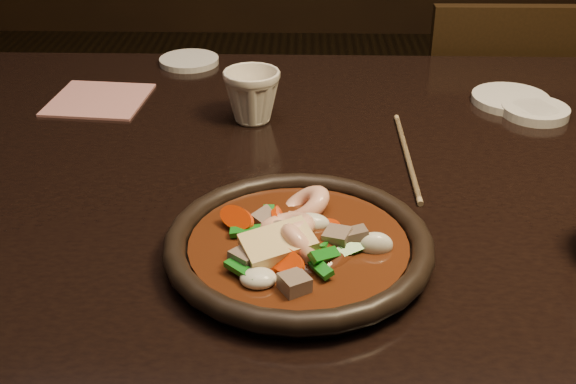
{
  "coord_description": "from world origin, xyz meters",
  "views": [
    {
      "loc": [
        -0.17,
        -0.9,
        1.21
      ],
      "look_at": [
        -0.19,
        -0.18,
        0.8
      ],
      "focal_mm": 45.0,
      "sensor_mm": 36.0,
      "label": 1
    }
  ],
  "objects_px": {
    "table": "(419,209)",
    "plate": "(299,246)",
    "tea_cup": "(252,95)",
    "chair": "(491,156)"
  },
  "relations": [
    {
      "from": "table",
      "to": "tea_cup",
      "type": "xyz_separation_m",
      "value": [
        -0.25,
        0.14,
        0.12
      ]
    },
    {
      "from": "plate",
      "to": "tea_cup",
      "type": "bearing_deg",
      "value": 101.67
    },
    {
      "from": "table",
      "to": "plate",
      "type": "xyz_separation_m",
      "value": [
        -0.17,
        -0.24,
        0.09
      ]
    },
    {
      "from": "chair",
      "to": "tea_cup",
      "type": "xyz_separation_m",
      "value": [
        -0.52,
        -0.47,
        0.34
      ]
    },
    {
      "from": "tea_cup",
      "to": "table",
      "type": "bearing_deg",
      "value": -28.55
    },
    {
      "from": "chair",
      "to": "tea_cup",
      "type": "distance_m",
      "value": 0.78
    },
    {
      "from": "table",
      "to": "plate",
      "type": "relative_size",
      "value": 5.34
    },
    {
      "from": "table",
      "to": "tea_cup",
      "type": "height_order",
      "value": "tea_cup"
    },
    {
      "from": "table",
      "to": "chair",
      "type": "height_order",
      "value": "chair"
    },
    {
      "from": "table",
      "to": "tea_cup",
      "type": "bearing_deg",
      "value": 151.45
    }
  ]
}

